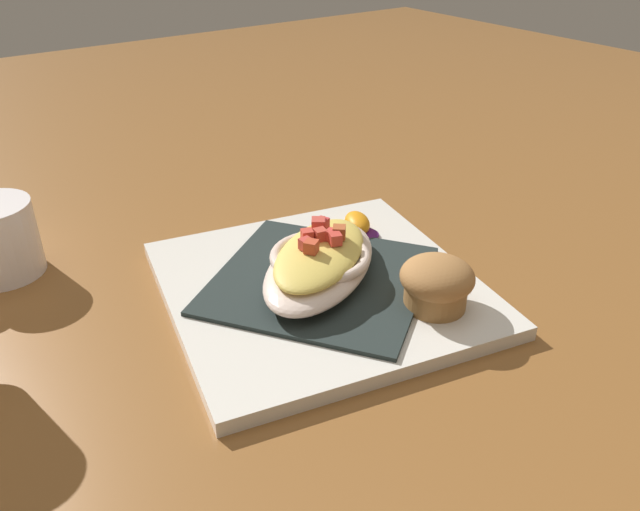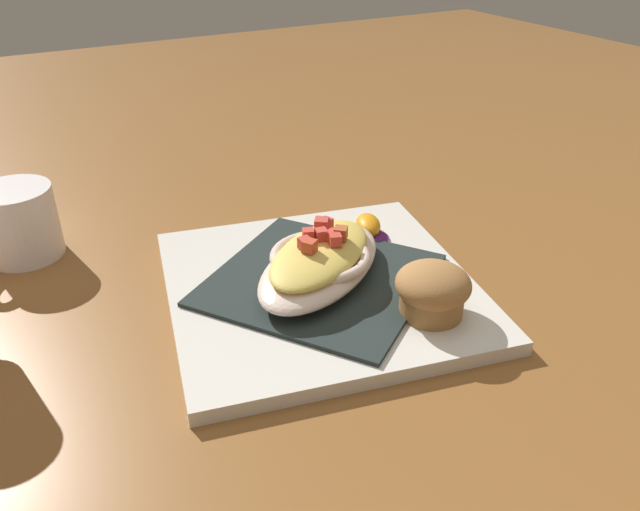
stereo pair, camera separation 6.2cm
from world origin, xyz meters
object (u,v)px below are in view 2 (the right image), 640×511
Objects in this scene: square_plate at (320,287)px; muffin at (433,290)px; orange_garnish at (368,228)px; coffee_mug at (18,226)px; gratin_dish at (320,260)px.

muffin is (0.06, -0.10, 0.03)m from square_plate.
muffin is at bearing -101.62° from orange_garnish.
gratin_dish is at bearing -42.28° from coffee_mug.
square_plate is at bearing -42.31° from coffee_mug.
orange_garnish is at bearing 32.15° from square_plate.
muffin is (0.06, -0.10, 0.00)m from gratin_dish.
orange_garnish is (0.10, 0.06, -0.02)m from gratin_dish.
orange_garnish is (0.10, 0.06, 0.02)m from square_plate.
orange_garnish is (0.03, 0.16, -0.02)m from muffin.
muffin reaches higher than orange_garnish.
gratin_dish reaches higher than square_plate.
muffin is at bearing -57.09° from square_plate.
orange_garnish is 0.39m from coffee_mug.
gratin_dish is 2.93× the size of muffin.
coffee_mug is at bearing 137.69° from square_plate.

